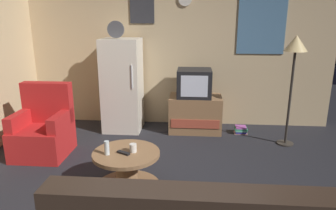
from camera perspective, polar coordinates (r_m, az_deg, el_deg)
ground_plane at (r=3.41m, az=-0.91°, el=-16.49°), size 12.00×12.00×0.00m
wall_with_art at (r=5.34m, az=1.71°, el=10.94°), size 5.20×0.12×2.72m
fridge at (r=5.13m, az=-8.36°, el=3.65°), size 0.60×0.62×1.77m
tv_stand at (r=5.12m, az=5.01°, el=-1.60°), size 0.84×0.53×0.59m
crt_tv at (r=4.99m, az=4.84°, el=4.04°), size 0.54×0.51×0.44m
standing_lamp at (r=4.66m, az=22.31°, el=8.97°), size 0.32×0.32×1.59m
coffee_table at (r=3.46m, az=-7.56°, el=-11.85°), size 0.72×0.72×0.44m
wine_glass at (r=3.31m, az=-11.16°, el=-7.73°), size 0.05×0.05×0.15m
mug_ceramic_white at (r=3.35m, az=-6.44°, el=-7.84°), size 0.08×0.08×0.09m
remote_control at (r=3.33m, az=-8.20°, el=-8.69°), size 0.15×0.11×0.02m
armchair at (r=4.57m, az=-21.89°, el=-4.31°), size 0.68×0.68×0.96m
book_stack at (r=5.18m, az=13.20°, el=-4.47°), size 0.21×0.17×0.12m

